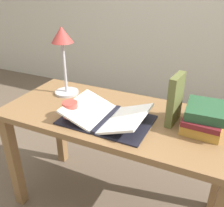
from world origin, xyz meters
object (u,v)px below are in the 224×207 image
reading_lamp (63,47)px  coffee_mug (70,110)px  book_standing_upright (175,100)px  book_stack_tall (204,118)px  open_book (107,116)px

reading_lamp → coffee_mug: bearing=-52.1°
book_standing_upright → reading_lamp: size_ratio=0.61×
book_stack_tall → reading_lamp: bearing=175.4°
book_stack_tall → coffee_mug: bearing=-164.3°
open_book → reading_lamp: (-0.40, 0.21, 0.29)m
book_standing_upright → coffee_mug: bearing=-153.3°
reading_lamp → book_standing_upright: bearing=-5.4°
reading_lamp → book_stack_tall: bearing=-4.6°
book_stack_tall → book_standing_upright: (-0.15, 0.00, 0.07)m
book_stack_tall → coffee_mug: book_stack_tall is taller
reading_lamp → coffee_mug: size_ratio=3.87×
book_stack_tall → reading_lamp: size_ratio=0.62×
book_standing_upright → reading_lamp: reading_lamp is taller
book_stack_tall → open_book: bearing=-164.2°
book_standing_upright → coffee_mug: book_standing_upright is taller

